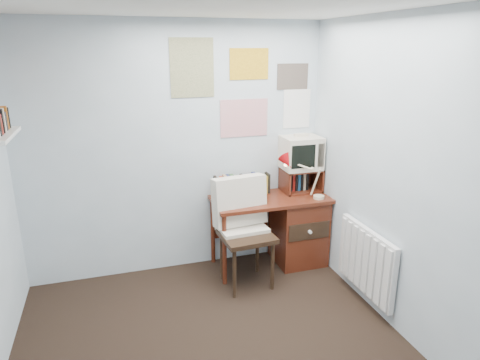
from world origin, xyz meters
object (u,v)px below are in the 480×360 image
object	(u,v)px
desk_lamp	(320,179)
tv_riser	(301,180)
radiator	(366,261)
desk	(293,226)
crt_tv	(300,151)
desk_chair	(247,236)

from	to	relation	value
desk_lamp	tv_riser	size ratio (longest dim) A/B	1.02
tv_riser	radiator	size ratio (longest dim) A/B	0.50
desk	radiator	distance (m)	0.97
tv_riser	crt_tv	xyz separation A→B (m)	(-0.01, 0.02, 0.31)
radiator	desk_chair	bearing A→B (deg)	145.70
desk_chair	radiator	distance (m)	1.11
crt_tv	radiator	distance (m)	1.33
desk_chair	tv_riser	world-z (taller)	desk_chair
desk_lamp	radiator	bearing A→B (deg)	-70.80
desk_lamp	tv_riser	bearing A→B (deg)	116.62
desk	crt_tv	size ratio (longest dim) A/B	3.05
radiator	tv_riser	bearing A→B (deg)	99.28
crt_tv	desk_lamp	bearing A→B (deg)	-73.52
desk	radiator	xyz separation A→B (m)	(0.29, -0.93, 0.01)
desk_chair	desk	bearing A→B (deg)	22.09
desk	radiator	bearing A→B (deg)	-72.76
desk	desk_chair	size ratio (longest dim) A/B	1.17
desk_chair	radiator	bearing A→B (deg)	-38.10
radiator	desk	bearing A→B (deg)	107.24
desk_lamp	crt_tv	world-z (taller)	crt_tv
desk_lamp	tv_riser	xyz separation A→B (m)	(-0.07, 0.28, -0.08)
desk_lamp	desk	bearing A→B (deg)	150.37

